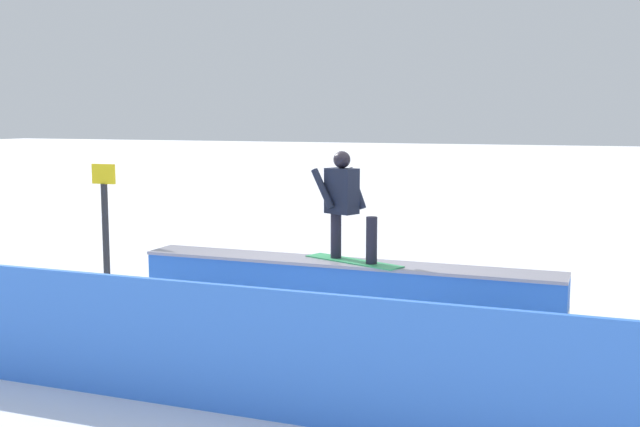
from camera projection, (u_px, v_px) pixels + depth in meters
name	position (u px, v px, depth m)	size (l,w,h in m)	color
ground_plane	(344.00, 309.00, 9.91)	(120.00, 120.00, 0.00)	white
grind_box	(344.00, 288.00, 9.87)	(5.52, 0.66, 0.63)	blue
snowboarder	(345.00, 202.00, 9.79)	(1.42, 0.78, 1.40)	#309557
safety_fence	(198.00, 346.00, 6.47)	(11.59, 0.06, 1.10)	#3977EB
trail_marker	(105.00, 218.00, 11.58)	(0.40, 0.10, 1.77)	#262628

